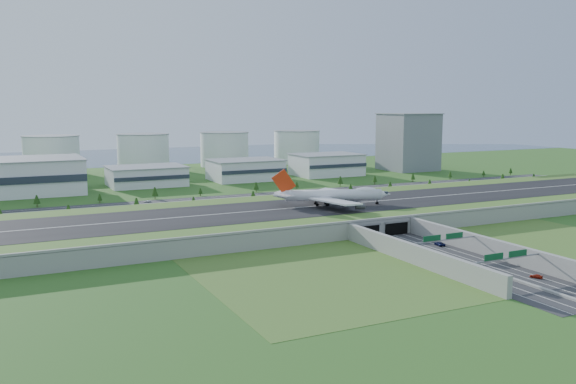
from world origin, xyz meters
name	(u,v)px	position (x,y,z in m)	size (l,w,h in m)	color
ground	(331,219)	(0.00, 0.00, 0.00)	(1200.00, 1200.00, 0.00)	#284C17
airfield_deck	(331,212)	(0.00, -0.09, 4.12)	(520.00, 100.00, 9.20)	gray
underpass_road	(450,251)	(0.00, -99.42, 3.43)	(38.80, 120.40, 8.00)	#28282B
sign_gantry_near	(443,241)	(0.00, -95.04, 6.95)	(38.70, 0.70, 9.80)	gray
sign_gantry_far	(506,259)	(0.00, -130.04, 6.95)	(38.70, 0.70, 9.80)	gray
north_expressway	(263,197)	(0.00, 95.00, 0.06)	(560.00, 36.00, 0.12)	#28282B
tree_row	(270,190)	(4.79, 93.71, 4.69)	(498.64, 48.70, 8.46)	#3D2819
hangar_mid_a	(146,176)	(-60.00, 190.00, 7.50)	(58.00, 42.00, 15.00)	silver
hangar_mid_b	(245,170)	(25.00, 190.00, 8.50)	(58.00, 42.00, 17.00)	silver
hangar_mid_c	(327,165)	(105.00, 190.00, 9.50)	(58.00, 42.00, 19.00)	silver
office_tower	(408,142)	(200.00, 195.00, 27.50)	(46.00, 46.00, 55.00)	slate
fuel_tank_a	(52,155)	(-120.00, 310.00, 17.50)	(50.00, 50.00, 35.00)	silver
fuel_tank_b	(143,152)	(-35.00, 310.00, 17.50)	(50.00, 50.00, 35.00)	silver
fuel_tank_c	(224,149)	(50.00, 310.00, 17.50)	(50.00, 50.00, 35.00)	silver
fuel_tank_d	(297,147)	(135.00, 310.00, 17.50)	(50.00, 50.00, 35.00)	silver
bay_water	(141,156)	(0.00, 480.00, 0.03)	(1200.00, 260.00, 0.06)	#334762
boeing_747	(333,195)	(0.74, -0.53, 13.96)	(64.98, 60.33, 21.00)	silver
car_0	(395,248)	(-10.69, -75.49, 0.94)	(1.93, 4.80, 1.63)	silver
car_1	(467,271)	(-8.54, -119.42, 0.93)	(1.72, 4.95, 1.63)	silver
car_2	(439,244)	(12.26, -78.33, 0.96)	(2.78, 6.03, 1.68)	#0D1441
car_3	(536,276)	(9.74, -135.93, 0.79)	(1.89, 4.64, 1.35)	#A9220F
car_4	(12,216)	(-161.53, 85.20, 0.82)	(1.66, 4.12, 1.40)	slate
car_5	(282,192)	(19.65, 105.61, 0.77)	(1.38, 3.96, 1.31)	black
car_6	(462,182)	(176.14, 89.67, 0.94)	(2.74, 5.93, 1.65)	#ABAAAF
car_7	(147,201)	(-79.19, 104.46, 0.85)	(2.05, 5.05, 1.46)	white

